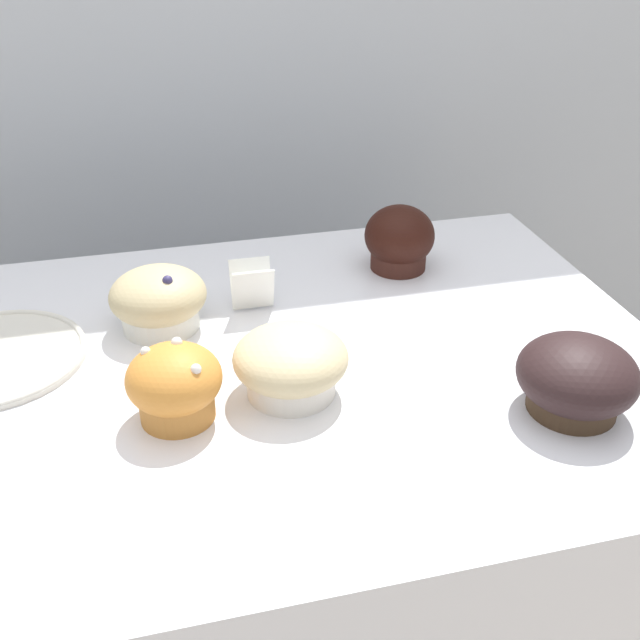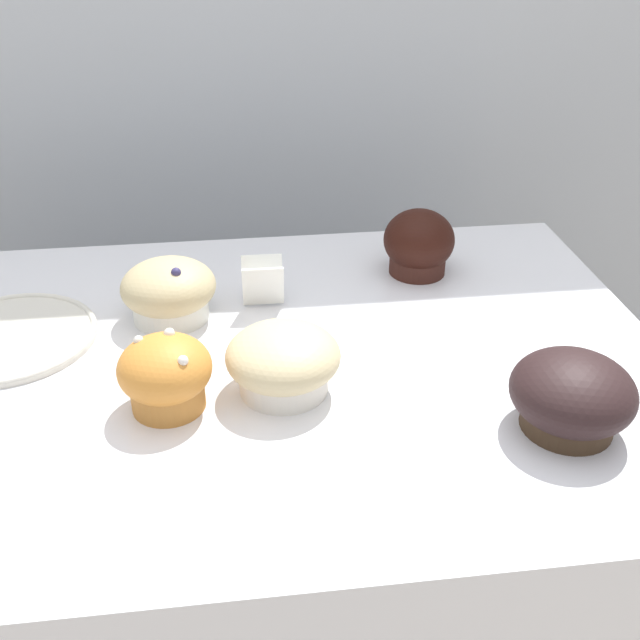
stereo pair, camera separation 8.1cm
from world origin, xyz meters
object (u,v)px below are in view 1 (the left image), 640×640
muffin_back_left (399,240)px  muffin_front_right (175,384)px  muffin_front_center (159,300)px  muffin_front_left (577,379)px  muffin_back_right (291,363)px

muffin_back_left → muffin_front_right: bearing=-140.8°
muffin_front_center → muffin_front_left: 0.46m
muffin_back_left → muffin_front_left: muffin_back_left is taller
muffin_back_left → muffin_back_right: muffin_back_left is taller
muffin_front_center → muffin_back_right: size_ratio=0.95×
muffin_back_left → muffin_back_right: bearing=-129.3°
muffin_front_center → muffin_front_right: muffin_front_right is taller
muffin_front_right → muffin_front_center: bearing=91.7°
muffin_back_right → muffin_front_right: (-0.12, -0.01, 0.00)m
muffin_front_center → muffin_front_left: same height
muffin_back_left → muffin_front_left: bearing=-79.1°
muffin_front_left → muffin_front_center: bearing=146.2°
muffin_front_right → muffin_back_right: bearing=6.9°
muffin_front_center → muffin_back_left: (0.32, 0.08, 0.00)m
muffin_front_center → muffin_front_left: size_ratio=0.95×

